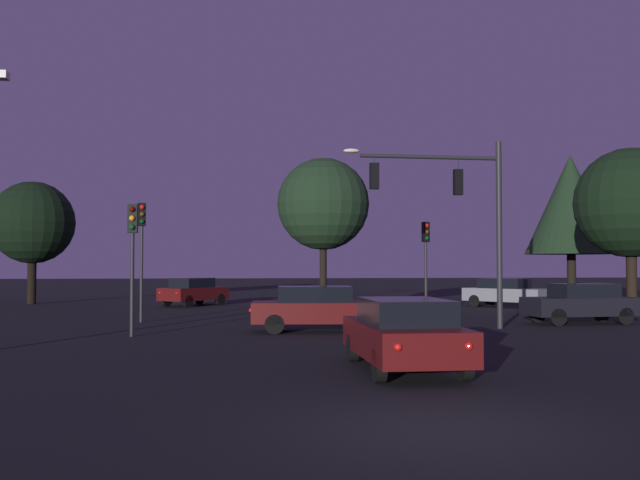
{
  "coord_description": "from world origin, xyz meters",
  "views": [
    {
      "loc": [
        -2.78,
        -9.55,
        2.24
      ],
      "look_at": [
        0.47,
        18.54,
        3.22
      ],
      "focal_mm": 40.08,
      "sensor_mm": 36.0,
      "label": 1
    }
  ],
  "objects_px": {
    "traffic_signal_mast_arm": "(456,201)",
    "car_far_lane": "(506,292)",
    "car_crossing_left": "(318,308)",
    "tree_center_horizon": "(33,223)",
    "car_nearside_lane": "(404,333)",
    "tree_behind_sign": "(323,204)",
    "car_parked_lot": "(193,291)",
    "traffic_light_median": "(132,242)",
    "traffic_light_corner_left": "(142,238)",
    "tree_right_cluster": "(630,203)",
    "car_crossing_right": "(581,303)",
    "tree_left_far": "(571,205)",
    "traffic_light_corner_right": "(426,249)"
  },
  "relations": [
    {
      "from": "traffic_light_median",
      "to": "tree_right_cluster",
      "type": "relative_size",
      "value": 0.55
    },
    {
      "from": "car_nearside_lane",
      "to": "tree_behind_sign",
      "type": "distance_m",
      "value": 15.59
    },
    {
      "from": "traffic_signal_mast_arm",
      "to": "traffic_light_median",
      "type": "xyz_separation_m",
      "value": [
        -10.86,
        -1.39,
        -1.54
      ]
    },
    {
      "from": "tree_right_cluster",
      "to": "traffic_light_median",
      "type": "bearing_deg",
      "value": -161.0
    },
    {
      "from": "tree_left_far",
      "to": "car_crossing_right",
      "type": "bearing_deg",
      "value": -114.78
    },
    {
      "from": "car_nearside_lane",
      "to": "tree_right_cluster",
      "type": "xyz_separation_m",
      "value": [
        13.9,
        15.05,
        4.19
      ]
    },
    {
      "from": "traffic_signal_mast_arm",
      "to": "car_far_lane",
      "type": "distance_m",
      "value": 14.23
    },
    {
      "from": "car_nearside_lane",
      "to": "tree_behind_sign",
      "type": "xyz_separation_m",
      "value": [
        0.09,
        15.07,
        4.0
      ]
    },
    {
      "from": "car_crossing_left",
      "to": "tree_right_cluster",
      "type": "relative_size",
      "value": 0.62
    },
    {
      "from": "car_parked_lot",
      "to": "car_far_lane",
      "type": "bearing_deg",
      "value": -10.97
    },
    {
      "from": "car_far_lane",
      "to": "tree_behind_sign",
      "type": "distance_m",
      "value": 12.9
    },
    {
      "from": "traffic_signal_mast_arm",
      "to": "traffic_light_corner_right",
      "type": "bearing_deg",
      "value": 83.58
    },
    {
      "from": "car_parked_lot",
      "to": "tree_behind_sign",
      "type": "relative_size",
      "value": 0.61
    },
    {
      "from": "tree_behind_sign",
      "to": "tree_center_horizon",
      "type": "height_order",
      "value": "tree_center_horizon"
    },
    {
      "from": "car_parked_lot",
      "to": "tree_behind_sign",
      "type": "height_order",
      "value": "tree_behind_sign"
    },
    {
      "from": "car_crossing_right",
      "to": "tree_left_far",
      "type": "relative_size",
      "value": 0.5
    },
    {
      "from": "car_crossing_left",
      "to": "tree_right_cluster",
      "type": "bearing_deg",
      "value": 22.58
    },
    {
      "from": "traffic_light_corner_left",
      "to": "traffic_light_corner_right",
      "type": "distance_m",
      "value": 12.38
    },
    {
      "from": "traffic_light_corner_left",
      "to": "tree_behind_sign",
      "type": "bearing_deg",
      "value": 11.71
    },
    {
      "from": "car_nearside_lane",
      "to": "car_crossing_right",
      "type": "relative_size",
      "value": 1.07
    },
    {
      "from": "car_parked_lot",
      "to": "traffic_signal_mast_arm",
      "type": "bearing_deg",
      "value": -56.91
    },
    {
      "from": "traffic_light_corner_right",
      "to": "car_parked_lot",
      "type": "bearing_deg",
      "value": 142.03
    },
    {
      "from": "car_parked_lot",
      "to": "tree_left_far",
      "type": "bearing_deg",
      "value": 1.31
    },
    {
      "from": "traffic_signal_mast_arm",
      "to": "tree_center_horizon",
      "type": "bearing_deg",
      "value": 136.6
    },
    {
      "from": "traffic_signal_mast_arm",
      "to": "car_far_lane",
      "type": "xyz_separation_m",
      "value": [
        6.5,
        12.11,
        -3.69
      ]
    },
    {
      "from": "car_parked_lot",
      "to": "car_crossing_left",
      "type": "bearing_deg",
      "value": -72.1
    },
    {
      "from": "traffic_signal_mast_arm",
      "to": "traffic_light_corner_left",
      "type": "xyz_separation_m",
      "value": [
        -11.31,
        4.23,
        -1.2
      ]
    },
    {
      "from": "traffic_light_corner_left",
      "to": "car_far_lane",
      "type": "xyz_separation_m",
      "value": [
        17.81,
        7.88,
        -2.49
      ]
    },
    {
      "from": "traffic_light_median",
      "to": "car_crossing_left",
      "type": "xyz_separation_m",
      "value": [
        5.95,
        1.0,
        -2.14
      ]
    },
    {
      "from": "traffic_light_corner_left",
      "to": "tree_behind_sign",
      "type": "height_order",
      "value": "tree_behind_sign"
    },
    {
      "from": "traffic_signal_mast_arm",
      "to": "car_crossing_right",
      "type": "xyz_separation_m",
      "value": [
        5.41,
        1.67,
        -3.69
      ]
    },
    {
      "from": "traffic_light_corner_right",
      "to": "tree_behind_sign",
      "type": "bearing_deg",
      "value": -166.3
    },
    {
      "from": "traffic_light_corner_left",
      "to": "car_nearside_lane",
      "type": "relative_size",
      "value": 1.0
    },
    {
      "from": "tree_behind_sign",
      "to": "tree_center_horizon",
      "type": "xyz_separation_m",
      "value": [
        -15.29,
        12.48,
        -0.16
      ]
    },
    {
      "from": "car_crossing_left",
      "to": "car_parked_lot",
      "type": "relative_size",
      "value": 1.13
    },
    {
      "from": "car_crossing_right",
      "to": "tree_behind_sign",
      "type": "xyz_separation_m",
      "value": [
        -9.4,
        4.08,
        4.0
      ]
    },
    {
      "from": "car_far_lane",
      "to": "tree_right_cluster",
      "type": "height_order",
      "value": "tree_right_cluster"
    },
    {
      "from": "traffic_light_corner_right",
      "to": "car_nearside_lane",
      "type": "height_order",
      "value": "traffic_light_corner_right"
    },
    {
      "from": "traffic_signal_mast_arm",
      "to": "tree_left_far",
      "type": "distance_m",
      "value": 19.85
    },
    {
      "from": "car_crossing_left",
      "to": "car_far_lane",
      "type": "distance_m",
      "value": 16.92
    },
    {
      "from": "car_far_lane",
      "to": "tree_behind_sign",
      "type": "relative_size",
      "value": 0.66
    },
    {
      "from": "tree_left_far",
      "to": "tree_right_cluster",
      "type": "height_order",
      "value": "tree_left_far"
    },
    {
      "from": "tree_center_horizon",
      "to": "tree_right_cluster",
      "type": "bearing_deg",
      "value": -23.24
    },
    {
      "from": "car_parked_lot",
      "to": "tree_center_horizon",
      "type": "xyz_separation_m",
      "value": [
        -9.3,
        2.93,
        3.84
      ]
    },
    {
      "from": "car_nearside_lane",
      "to": "tree_center_horizon",
      "type": "xyz_separation_m",
      "value": [
        -15.2,
        27.55,
        3.84
      ]
    },
    {
      "from": "car_crossing_left",
      "to": "tree_center_horizon",
      "type": "relative_size",
      "value": 0.66
    },
    {
      "from": "traffic_signal_mast_arm",
      "to": "car_far_lane",
      "type": "bearing_deg",
      "value": 61.77
    },
    {
      "from": "car_far_lane",
      "to": "tree_center_horizon",
      "type": "bearing_deg",
      "value": 166.65
    },
    {
      "from": "traffic_light_corner_left",
      "to": "traffic_light_corner_right",
      "type": "xyz_separation_m",
      "value": [
        12.08,
        2.68,
        -0.33
      ]
    },
    {
      "from": "traffic_light_corner_left",
      "to": "traffic_light_median",
      "type": "distance_m",
      "value": 5.65
    }
  ]
}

